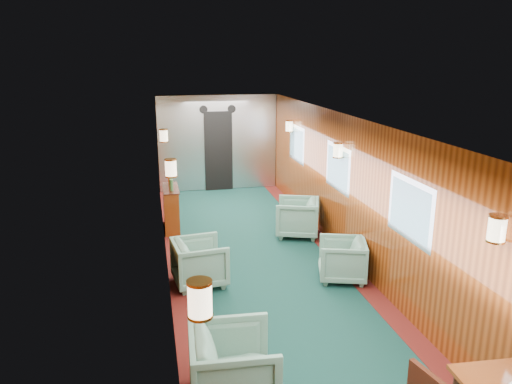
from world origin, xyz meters
The scene contains 9 objects.
room centered at (0.00, 0.00, 1.63)m, with size 12.00×12.10×2.40m.
bulkhead centered at (0.00, 5.91, 1.18)m, with size 2.98×0.17×2.39m.
windows_right centered at (1.49, 0.25, 1.45)m, with size 0.02×8.60×0.80m.
wall_sconces centered at (0.00, 0.57, 1.79)m, with size 2.97×7.97×0.25m.
credenza centered at (-1.34, 3.04, 0.44)m, with size 0.30×0.95×1.13m.
armchair_left_near centered at (-0.99, -2.27, 0.39)m, with size 0.82×0.85×0.77m, color #225047.
armchair_left_far centered at (-1.04, 0.47, 0.35)m, with size 0.74×0.77×0.70m, color #225047.
armchair_right_near centered at (1.10, 0.18, 0.32)m, with size 0.68×0.70×0.64m, color #225047.
armchair_right_far centered at (0.99, 2.19, 0.36)m, with size 0.77×0.79×0.72m, color #225047.
Camera 1 is at (-1.66, -6.45, 3.33)m, focal length 35.00 mm.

